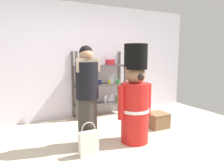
# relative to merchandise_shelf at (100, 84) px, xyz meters

# --- Properties ---
(ground_plane) EXTENTS (6.40, 6.40, 0.00)m
(ground_plane) POSITION_rel_merchandise_shelf_xyz_m (-0.58, -1.98, -0.76)
(ground_plane) COLOR beige
(back_wall) EXTENTS (6.40, 0.12, 2.60)m
(back_wall) POSITION_rel_merchandise_shelf_xyz_m (-0.58, 0.22, 0.54)
(back_wall) COLOR silver
(back_wall) RESTS_ON ground_plane
(merchandise_shelf) EXTENTS (1.27, 0.35, 1.53)m
(merchandise_shelf) POSITION_rel_merchandise_shelf_xyz_m (0.00, 0.00, 0.00)
(merchandise_shelf) COLOR #4C4742
(merchandise_shelf) RESTS_ON ground_plane
(teddy_bear_guard) EXTENTS (0.63, 0.48, 1.63)m
(teddy_bear_guard) POSITION_rel_merchandise_shelf_xyz_m (-0.11, -1.66, -0.02)
(teddy_bear_guard) COLOR red
(teddy_bear_guard) RESTS_ON ground_plane
(person_shopper) EXTENTS (0.37, 0.35, 1.60)m
(person_shopper) POSITION_rel_merchandise_shelf_xyz_m (-0.89, -1.52, 0.06)
(person_shopper) COLOR #38332D
(person_shopper) RESTS_ON ground_plane
(shopping_bag) EXTENTS (0.28, 0.10, 0.51)m
(shopping_bag) POSITION_rel_merchandise_shelf_xyz_m (-0.98, -1.78, -0.57)
(shopping_bag) COLOR silver
(shopping_bag) RESTS_ON ground_plane
(display_crate) EXTENTS (0.39, 0.37, 0.30)m
(display_crate) POSITION_rel_merchandise_shelf_xyz_m (0.68, -1.30, -0.61)
(display_crate) COLOR brown
(display_crate) RESTS_ON ground_plane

